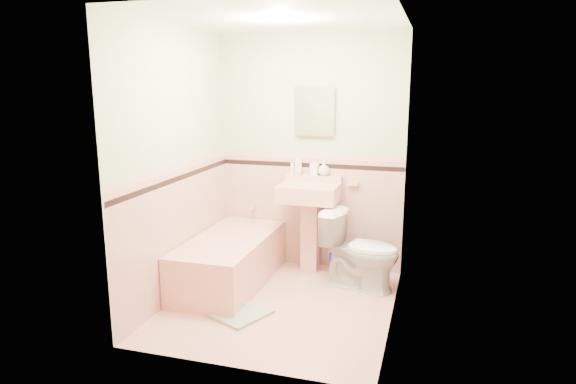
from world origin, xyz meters
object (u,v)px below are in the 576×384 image
(medicine_cabinet, at_px, (315,111))
(bucket, at_px, (339,265))
(soap_bottle_mid, at_px, (314,166))
(bathtub, at_px, (230,262))
(sink, at_px, (309,229))
(soap_bottle_right, at_px, (324,168))
(toilet, at_px, (361,250))
(shoe, at_px, (221,301))
(soap_bottle_left, at_px, (298,164))

(medicine_cabinet, height_order, bucket, medicine_cabinet)
(medicine_cabinet, bearing_deg, soap_bottle_mid, -71.27)
(bathtub, bearing_deg, sink, 37.93)
(sink, height_order, bucket, sink)
(soap_bottle_right, distance_m, toilet, 0.97)
(bathtub, bearing_deg, medicine_cabinet, 47.42)
(soap_bottle_mid, bearing_deg, shoe, -113.87)
(bathtub, distance_m, medicine_cabinet, 1.78)
(soap_bottle_left, height_order, toilet, soap_bottle_left)
(toilet, distance_m, bucket, 0.45)
(soap_bottle_left, bearing_deg, medicine_cabinet, 10.06)
(sink, xyz_separation_m, medicine_cabinet, (0.00, 0.21, 1.22))
(soap_bottle_left, xyz_separation_m, shoe, (-0.38, -1.26, -1.08))
(medicine_cabinet, distance_m, soap_bottle_right, 0.61)
(bucket, relative_size, shoe, 1.58)
(soap_bottle_right, height_order, bucket, soap_bottle_right)
(soap_bottle_right, xyz_separation_m, shoe, (-0.66, -1.26, -1.05))
(medicine_cabinet, distance_m, shoe, 2.16)
(medicine_cabinet, xyz_separation_m, soap_bottle_mid, (0.01, -0.03, -0.58))
(soap_bottle_left, height_order, soap_bottle_mid, soap_bottle_left)
(medicine_cabinet, xyz_separation_m, shoe, (-0.55, -1.29, -1.64))
(soap_bottle_left, bearing_deg, shoe, -106.70)
(sink, bearing_deg, bucket, -1.32)
(bucket, bearing_deg, bathtub, -152.70)
(soap_bottle_right, distance_m, bucket, 1.03)
(sink, xyz_separation_m, soap_bottle_mid, (0.01, 0.18, 0.64))
(soap_bottle_left, bearing_deg, soap_bottle_right, 0.00)
(bathtub, relative_size, soap_bottle_left, 6.83)
(soap_bottle_mid, xyz_separation_m, bucket, (0.32, -0.19, -1.01))
(sink, height_order, soap_bottle_mid, soap_bottle_mid)
(toilet, bearing_deg, bucket, 56.90)
(toilet, bearing_deg, sink, 77.40)
(bathtub, height_order, soap_bottle_left, soap_bottle_left)
(bathtub, xyz_separation_m, toilet, (1.27, 0.27, 0.16))
(bathtub, distance_m, toilet, 1.31)
(soap_bottle_mid, bearing_deg, soap_bottle_left, 180.00)
(medicine_cabinet, bearing_deg, sink, -90.00)
(toilet, distance_m, shoe, 1.44)
(sink, bearing_deg, bathtub, -142.07)
(soap_bottle_mid, bearing_deg, medicine_cabinet, 108.73)
(bathtub, xyz_separation_m, bucket, (1.01, 0.52, -0.11))
(soap_bottle_left, bearing_deg, bucket, -20.53)
(bucket, height_order, shoe, bucket)
(medicine_cabinet, relative_size, soap_bottle_right, 3.16)
(medicine_cabinet, height_order, shoe, medicine_cabinet)
(soap_bottle_mid, bearing_deg, soap_bottle_right, 0.00)
(soap_bottle_left, height_order, bucket, soap_bottle_left)
(soap_bottle_left, distance_m, soap_bottle_mid, 0.18)
(shoe, bearing_deg, sink, 66.83)
(bathtub, height_order, shoe, bathtub)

